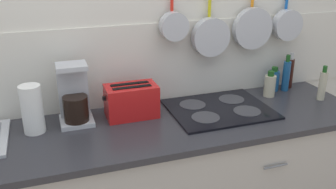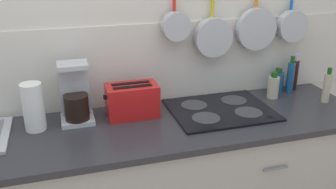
{
  "view_description": "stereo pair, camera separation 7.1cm",
  "coord_description": "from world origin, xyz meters",
  "px_view_note": "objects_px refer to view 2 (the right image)",
  "views": [
    {
      "loc": [
        -0.46,
        -1.7,
        1.76
      ],
      "look_at": [
        0.12,
        0.0,
        1.05
      ],
      "focal_mm": 40.0,
      "sensor_mm": 36.0,
      "label": 1
    },
    {
      "loc": [
        -0.39,
        -1.72,
        1.76
      ],
      "look_at": [
        0.12,
        0.0,
        1.05
      ],
      "focal_mm": 40.0,
      "sensor_mm": 36.0,
      "label": 2
    }
  ],
  "objects_px": {
    "bottle_vinegar": "(295,74)",
    "bottle_dish_soap": "(327,87)",
    "paper_towel_roll": "(33,107)",
    "bottle_hot_sauce": "(273,87)",
    "toaster": "(132,100)",
    "bottle_cooking_wine": "(290,77)",
    "coffee_maker": "(75,97)",
    "bottle_olive_oil": "(278,81)"
  },
  "relations": [
    {
      "from": "bottle_cooking_wine",
      "to": "bottle_olive_oil",
      "type": "bearing_deg",
      "value": 158.41
    },
    {
      "from": "bottle_hot_sauce",
      "to": "bottle_olive_oil",
      "type": "bearing_deg",
      "value": 44.63
    },
    {
      "from": "paper_towel_roll",
      "to": "bottle_vinegar",
      "type": "xyz_separation_m",
      "value": [
        1.61,
        0.13,
        -0.02
      ]
    },
    {
      "from": "toaster",
      "to": "bottle_cooking_wine",
      "type": "height_order",
      "value": "bottle_cooking_wine"
    },
    {
      "from": "paper_towel_roll",
      "to": "toaster",
      "type": "relative_size",
      "value": 0.84
    },
    {
      "from": "coffee_maker",
      "to": "bottle_dish_soap",
      "type": "bearing_deg",
      "value": -6.68
    },
    {
      "from": "toaster",
      "to": "bottle_vinegar",
      "type": "bearing_deg",
      "value": 5.59
    },
    {
      "from": "bottle_vinegar",
      "to": "bottle_dish_soap",
      "type": "xyz_separation_m",
      "value": [
        0.06,
        -0.25,
        -0.01
      ]
    },
    {
      "from": "bottle_olive_oil",
      "to": "bottle_cooking_wine",
      "type": "xyz_separation_m",
      "value": [
        0.07,
        -0.03,
        0.04
      ]
    },
    {
      "from": "coffee_maker",
      "to": "bottle_hot_sauce",
      "type": "distance_m",
      "value": 1.19
    },
    {
      "from": "bottle_dish_soap",
      "to": "bottle_vinegar",
      "type": "bearing_deg",
      "value": 103.08
    },
    {
      "from": "paper_towel_roll",
      "to": "bottle_dish_soap",
      "type": "distance_m",
      "value": 1.67
    },
    {
      "from": "bottle_hot_sauce",
      "to": "bottle_vinegar",
      "type": "xyz_separation_m",
      "value": [
        0.21,
        0.09,
        0.03
      ]
    },
    {
      "from": "coffee_maker",
      "to": "bottle_vinegar",
      "type": "relative_size",
      "value": 1.37
    },
    {
      "from": "bottle_hot_sauce",
      "to": "bottle_cooking_wine",
      "type": "relative_size",
      "value": 0.69
    },
    {
      "from": "toaster",
      "to": "bottle_hot_sauce",
      "type": "distance_m",
      "value": 0.89
    },
    {
      "from": "coffee_maker",
      "to": "bottle_olive_oil",
      "type": "bearing_deg",
      "value": 2.86
    },
    {
      "from": "bottle_olive_oil",
      "to": "bottle_dish_soap",
      "type": "xyz_separation_m",
      "value": [
        0.19,
        -0.23,
        0.03
      ]
    },
    {
      "from": "bottle_vinegar",
      "to": "bottle_olive_oil",
      "type": "bearing_deg",
      "value": -174.29
    },
    {
      "from": "toaster",
      "to": "bottle_vinegar",
      "type": "distance_m",
      "value": 1.1
    },
    {
      "from": "bottle_hot_sauce",
      "to": "bottle_dish_soap",
      "type": "bearing_deg",
      "value": -29.54
    },
    {
      "from": "toaster",
      "to": "bottle_olive_oil",
      "type": "relative_size",
      "value": 1.88
    },
    {
      "from": "toaster",
      "to": "bottle_vinegar",
      "type": "xyz_separation_m",
      "value": [
        1.1,
        0.11,
        0.01
      ]
    },
    {
      "from": "bottle_hot_sauce",
      "to": "bottle_dish_soap",
      "type": "xyz_separation_m",
      "value": [
        0.27,
        -0.15,
        0.02
      ]
    },
    {
      "from": "toaster",
      "to": "paper_towel_roll",
      "type": "bearing_deg",
      "value": -177.28
    },
    {
      "from": "coffee_maker",
      "to": "bottle_olive_oil",
      "type": "xyz_separation_m",
      "value": [
        1.27,
        0.06,
        -0.06
      ]
    },
    {
      "from": "bottle_olive_oil",
      "to": "bottle_vinegar",
      "type": "height_order",
      "value": "bottle_vinegar"
    },
    {
      "from": "coffee_maker",
      "to": "toaster",
      "type": "distance_m",
      "value": 0.3
    },
    {
      "from": "coffee_maker",
      "to": "bottle_dish_soap",
      "type": "distance_m",
      "value": 1.46
    },
    {
      "from": "bottle_olive_oil",
      "to": "bottle_dish_soap",
      "type": "height_order",
      "value": "bottle_dish_soap"
    },
    {
      "from": "coffee_maker",
      "to": "bottle_dish_soap",
      "type": "height_order",
      "value": "coffee_maker"
    },
    {
      "from": "bottle_olive_oil",
      "to": "bottle_vinegar",
      "type": "bearing_deg",
      "value": 5.71
    },
    {
      "from": "bottle_dish_soap",
      "to": "coffee_maker",
      "type": "bearing_deg",
      "value": 173.32
    },
    {
      "from": "bottle_cooking_wine",
      "to": "bottle_dish_soap",
      "type": "height_order",
      "value": "bottle_cooking_wine"
    },
    {
      "from": "coffee_maker",
      "to": "bottle_dish_soap",
      "type": "relative_size",
      "value": 1.49
    },
    {
      "from": "paper_towel_roll",
      "to": "bottle_dish_soap",
      "type": "bearing_deg",
      "value": -3.94
    },
    {
      "from": "bottle_olive_oil",
      "to": "bottle_cooking_wine",
      "type": "distance_m",
      "value": 0.08
    },
    {
      "from": "paper_towel_roll",
      "to": "bottle_vinegar",
      "type": "bearing_deg",
      "value": 4.69
    },
    {
      "from": "coffee_maker",
      "to": "paper_towel_roll",
      "type": "bearing_deg",
      "value": -165.26
    },
    {
      "from": "toaster",
      "to": "bottle_vinegar",
      "type": "relative_size",
      "value": 1.26
    },
    {
      "from": "bottle_vinegar",
      "to": "coffee_maker",
      "type": "bearing_deg",
      "value": -176.88
    },
    {
      "from": "bottle_vinegar",
      "to": "bottle_dish_soap",
      "type": "relative_size",
      "value": 1.09
    }
  ]
}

